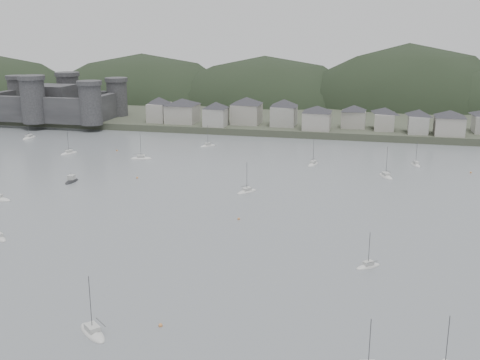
# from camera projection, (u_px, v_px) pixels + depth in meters

# --- Properties ---
(ground) EXTENTS (900.00, 900.00, 0.00)m
(ground) POSITION_uv_depth(u_px,v_px,m) (128.00, 337.00, 91.34)
(ground) COLOR slate
(ground) RESTS_ON ground
(far_shore_land) EXTENTS (900.00, 250.00, 3.00)m
(far_shore_land) POSITION_uv_depth(u_px,v_px,m) (321.00, 100.00, 368.03)
(far_shore_land) COLOR #383D2D
(far_shore_land) RESTS_ON ground
(forested_ridge) EXTENTS (851.55, 103.94, 102.57)m
(forested_ridge) POSITION_uv_depth(u_px,v_px,m) (324.00, 127.00, 346.20)
(forested_ridge) COLOR black
(forested_ridge) RESTS_ON ground
(castle) EXTENTS (66.00, 43.00, 20.00)m
(castle) POSITION_uv_depth(u_px,v_px,m) (52.00, 102.00, 284.51)
(castle) COLOR #2F2F31
(castle) RESTS_ON far_shore_land
(waterfront_town) EXTENTS (451.48, 28.46, 12.92)m
(waterfront_town) POSITION_uv_depth(u_px,v_px,m) (413.00, 118.00, 249.87)
(waterfront_town) COLOR #9F9C91
(waterfront_town) RESTS_ON far_shore_land
(moored_fleet) EXTENTS (267.01, 172.37, 12.94)m
(moored_fleet) POSITION_uv_depth(u_px,v_px,m) (191.00, 207.00, 155.98)
(moored_fleet) COLOR silver
(moored_fleet) RESTS_ON ground
(motor_launch_far) EXTENTS (2.56, 6.89, 3.66)m
(motor_launch_far) POSITION_uv_depth(u_px,v_px,m) (72.00, 181.00, 181.26)
(motor_launch_far) COLOR black
(motor_launch_far) RESTS_ON ground
(mooring_buoys) EXTENTS (171.60, 124.62, 0.70)m
(mooring_buoys) POSITION_uv_depth(u_px,v_px,m) (242.00, 205.00, 157.64)
(mooring_buoys) COLOR #D28446
(mooring_buoys) RESTS_ON ground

